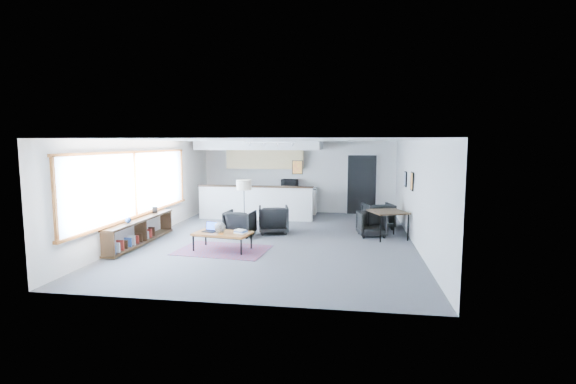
# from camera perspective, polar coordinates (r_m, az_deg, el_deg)

# --- Properties ---
(room) EXTENTS (7.02, 9.02, 2.62)m
(room) POSITION_cam_1_polar(r_m,az_deg,el_deg) (10.86, -1.57, 0.22)
(room) COLOR #4D4D4F
(room) RESTS_ON ground
(window) EXTENTS (0.10, 5.95, 1.66)m
(window) POSITION_cam_1_polar(r_m,az_deg,el_deg) (11.16, -20.22, 0.79)
(window) COLOR #8CBFFF
(window) RESTS_ON room
(console) EXTENTS (0.35, 3.00, 0.80)m
(console) POSITION_cam_1_polar(r_m,az_deg,el_deg) (11.12, -19.61, -5.10)
(console) COLOR #342112
(console) RESTS_ON floor
(kitchenette) EXTENTS (4.20, 1.96, 2.60)m
(kitchenette) POSITION_cam_1_polar(r_m,az_deg,el_deg) (14.71, -3.63, 2.21)
(kitchenette) COLOR white
(kitchenette) RESTS_ON floor
(doorway) EXTENTS (1.10, 0.12, 2.15)m
(doorway) POSITION_cam_1_polar(r_m,az_deg,el_deg) (15.12, 10.04, 1.09)
(doorway) COLOR black
(doorway) RESTS_ON room
(track_light) EXTENTS (1.60, 0.07, 0.15)m
(track_light) POSITION_cam_1_polar(r_m,az_deg,el_deg) (13.07, -2.44, 6.70)
(track_light) COLOR silver
(track_light) RESTS_ON room
(wall_art_lower) EXTENTS (0.03, 0.38, 0.48)m
(wall_art_lower) POSITION_cam_1_polar(r_m,az_deg,el_deg) (11.18, 16.60, 1.42)
(wall_art_lower) COLOR black
(wall_art_lower) RESTS_ON room
(wall_art_upper) EXTENTS (0.03, 0.34, 0.44)m
(wall_art_upper) POSITION_cam_1_polar(r_m,az_deg,el_deg) (12.47, 15.77, 1.73)
(wall_art_upper) COLOR black
(wall_art_upper) RESTS_ON room
(kilim_rug) EXTENTS (2.22, 1.62, 0.01)m
(kilim_rug) POSITION_cam_1_polar(r_m,az_deg,el_deg) (10.08, -8.90, -7.84)
(kilim_rug) COLOR #542C42
(kilim_rug) RESTS_ON floor
(coffee_table) EXTENTS (1.40, 0.89, 0.43)m
(coffee_table) POSITION_cam_1_polar(r_m,az_deg,el_deg) (9.99, -8.94, -5.67)
(coffee_table) COLOR brown
(coffee_table) RESTS_ON floor
(laptop) EXTENTS (0.36, 0.32, 0.22)m
(laptop) POSITION_cam_1_polar(r_m,az_deg,el_deg) (10.16, -10.53, -4.95)
(laptop) COLOR black
(laptop) RESTS_ON coffee_table
(ceramic_pot) EXTENTS (0.26, 0.26, 0.26)m
(ceramic_pot) POSITION_cam_1_polar(r_m,az_deg,el_deg) (9.93, -9.30, -4.79)
(ceramic_pot) COLOR gray
(ceramic_pot) RESTS_ON coffee_table
(book_stack) EXTENTS (0.34, 0.32, 0.09)m
(book_stack) POSITION_cam_1_polar(r_m,az_deg,el_deg) (9.85, -6.49, -5.39)
(book_stack) COLOR silver
(book_stack) RESTS_ON coffee_table
(coaster) EXTENTS (0.10, 0.10, 0.01)m
(coaster) POSITION_cam_1_polar(r_m,az_deg,el_deg) (9.82, -9.14, -5.69)
(coaster) COLOR #E5590C
(coaster) RESTS_ON coffee_table
(armchair_left) EXTENTS (0.79, 0.74, 0.77)m
(armchair_left) POSITION_cam_1_polar(r_m,az_deg,el_deg) (11.48, -6.59, -4.09)
(armchair_left) COLOR black
(armchair_left) RESTS_ON floor
(armchair_right) EXTENTS (0.97, 0.93, 0.85)m
(armchair_right) POSITION_cam_1_polar(r_m,az_deg,el_deg) (11.79, -2.00, -3.58)
(armchair_right) COLOR black
(armchair_right) RESTS_ON floor
(floor_lamp) EXTENTS (0.52, 0.52, 1.50)m
(floor_lamp) POSITION_cam_1_polar(r_m,az_deg,el_deg) (11.82, -6.05, 0.71)
(floor_lamp) COLOR black
(floor_lamp) RESTS_ON floor
(dining_table) EXTENTS (1.13, 1.13, 0.73)m
(dining_table) POSITION_cam_1_polar(r_m,az_deg,el_deg) (11.38, 13.51, -2.88)
(dining_table) COLOR #342112
(dining_table) RESTS_ON floor
(dining_chair_near) EXTENTS (0.71, 0.68, 0.63)m
(dining_chair_near) POSITION_cam_1_polar(r_m,az_deg,el_deg) (11.59, 11.38, -4.42)
(dining_chair_near) COLOR black
(dining_chair_near) RESTS_ON floor
(dining_chair_far) EXTENTS (0.84, 0.81, 0.71)m
(dining_chair_far) POSITION_cam_1_polar(r_m,az_deg,el_deg) (12.72, 12.24, -3.28)
(dining_chair_far) COLOR black
(dining_chair_far) RESTS_ON floor
(microwave) EXTENTS (0.59, 0.37, 0.38)m
(microwave) POSITION_cam_1_polar(r_m,az_deg,el_deg) (15.00, 0.22, 1.31)
(microwave) COLOR black
(microwave) RESTS_ON kitchenette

